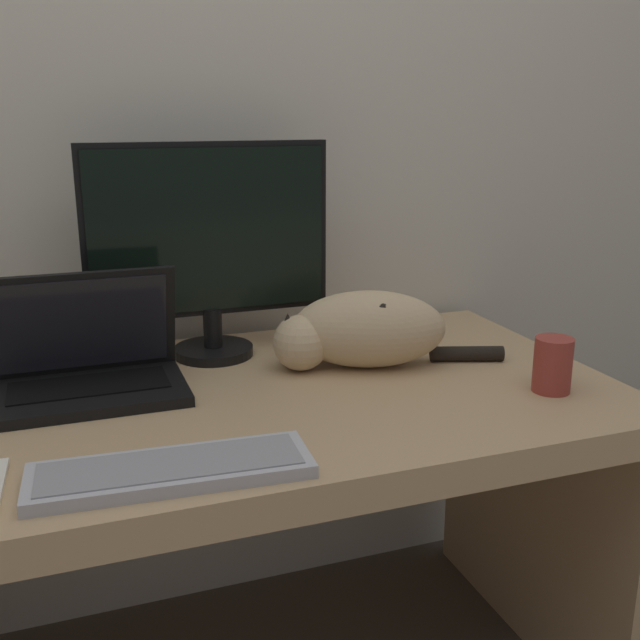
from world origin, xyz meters
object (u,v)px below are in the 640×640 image
at_px(external_keyboard, 172,470).
at_px(coffee_mug, 553,365).
at_px(cat, 361,329).
at_px(laptop, 88,370).
at_px(monitor, 209,245).

xyz_separation_m(external_keyboard, coffee_mug, (0.73, 0.10, 0.04)).
relative_size(external_keyboard, cat, 0.86).
bearing_deg(external_keyboard, coffee_mug, 11.55).
relative_size(external_keyboard, coffee_mug, 3.95).
bearing_deg(cat, laptop, -164.54).
height_order(external_keyboard, cat, cat).
relative_size(laptop, external_keyboard, 0.84).
bearing_deg(monitor, laptop, -150.95).
height_order(laptop, external_keyboard, laptop).
bearing_deg(laptop, monitor, 29.21).
height_order(laptop, cat, laptop).
distance_m(laptop, coffee_mug, 0.87).
xyz_separation_m(monitor, external_keyboard, (-0.17, -0.53, -0.23)).
relative_size(monitor, coffee_mug, 4.91).
bearing_deg(monitor, coffee_mug, -37.81).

